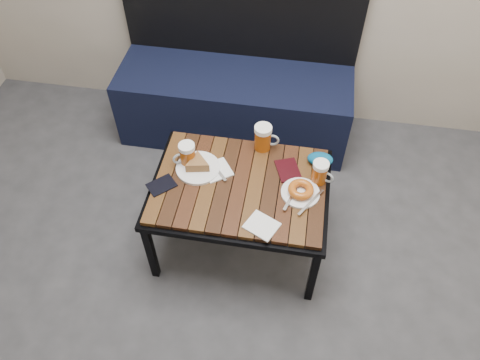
% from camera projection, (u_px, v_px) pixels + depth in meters
% --- Properties ---
extents(bench, '(1.40, 0.50, 0.95)m').
position_uv_depth(bench, '(235.00, 96.00, 2.90)').
color(bench, black).
rests_on(bench, ground).
extents(cafe_table, '(0.84, 0.62, 0.47)m').
position_uv_depth(cafe_table, '(240.00, 190.00, 2.22)').
color(cafe_table, black).
rests_on(cafe_table, ground).
extents(beer_mug_left, '(0.12, 0.10, 0.13)m').
position_uv_depth(beer_mug_left, '(187.00, 154.00, 2.23)').
color(beer_mug_left, '#9A440C').
rests_on(beer_mug_left, cafe_table).
extents(beer_mug_centre, '(0.13, 0.09, 0.14)m').
position_uv_depth(beer_mug_centre, '(263.00, 137.00, 2.29)').
color(beer_mug_centre, '#9A440C').
rests_on(beer_mug_centre, cafe_table).
extents(beer_mug_right, '(0.12, 0.09, 0.12)m').
position_uv_depth(beer_mug_right, '(320.00, 172.00, 2.16)').
color(beer_mug_right, '#9A440C').
rests_on(beer_mug_right, cafe_table).
extents(plate_pie, '(0.21, 0.21, 0.06)m').
position_uv_depth(plate_pie, '(198.00, 166.00, 2.23)').
color(plate_pie, white).
rests_on(plate_pie, cafe_table).
extents(plate_bagel, '(0.20, 0.22, 0.05)m').
position_uv_depth(plate_bagel, '(301.00, 191.00, 2.14)').
color(plate_bagel, white).
rests_on(plate_bagel, cafe_table).
extents(napkin_left, '(0.17, 0.17, 0.01)m').
position_uv_depth(napkin_left, '(217.00, 170.00, 2.24)').
color(napkin_left, white).
rests_on(napkin_left, cafe_table).
extents(napkin_right, '(0.17, 0.16, 0.01)m').
position_uv_depth(napkin_right, '(262.00, 226.00, 2.03)').
color(napkin_right, white).
rests_on(napkin_right, cafe_table).
extents(passport_navy, '(0.15, 0.15, 0.01)m').
position_uv_depth(passport_navy, '(162.00, 185.00, 2.18)').
color(passport_navy, black).
rests_on(passport_navy, cafe_table).
extents(passport_burgundy, '(0.15, 0.17, 0.01)m').
position_uv_depth(passport_burgundy, '(288.00, 170.00, 2.24)').
color(passport_burgundy, black).
rests_on(passport_burgundy, cafe_table).
extents(knit_pouch, '(0.13, 0.08, 0.05)m').
position_uv_depth(knit_pouch, '(320.00, 159.00, 2.26)').
color(knit_pouch, navy).
rests_on(knit_pouch, cafe_table).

